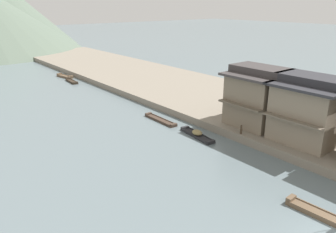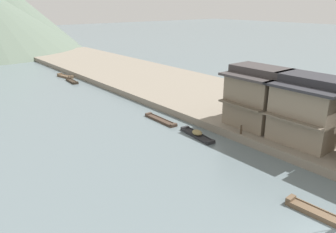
# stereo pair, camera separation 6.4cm
# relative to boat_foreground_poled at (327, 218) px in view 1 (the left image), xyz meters

# --- Properties ---
(riverbank_right) EXTENTS (18.00, 110.00, 0.83)m
(riverbank_right) POSITION_rel_boat_foreground_poled_xyz_m (14.22, 28.87, 0.25)
(riverbank_right) COLOR gray
(riverbank_right) RESTS_ON ground
(boat_foreground_poled) EXTENTS (1.22, 5.41, 0.51)m
(boat_foreground_poled) POSITION_rel_boat_foreground_poled_xyz_m (0.00, 0.00, 0.00)
(boat_foreground_poled) COLOR brown
(boat_foreground_poled) RESTS_ON ground
(boat_moored_nearest) EXTENTS (1.75, 4.06, 0.56)m
(boat_moored_nearest) POSITION_rel_boat_foreground_poled_xyz_m (3.71, 51.20, 0.02)
(boat_moored_nearest) COLOR brown
(boat_moored_nearest) RESTS_ON ground
(boat_moored_second) EXTENTS (0.95, 5.25, 0.37)m
(boat_moored_second) POSITION_rel_boat_foreground_poled_xyz_m (3.00, 21.30, -0.04)
(boat_moored_second) COLOR #423328
(boat_moored_second) RESTS_ON ground
(boat_moored_third) EXTENTS (1.21, 4.14, 0.42)m
(boat_moored_third) POSITION_rel_boat_foreground_poled_xyz_m (3.10, 46.72, -0.02)
(boat_moored_third) COLOR #33281E
(boat_moored_third) RESTS_ON ground
(boat_moored_far) EXTENTS (1.62, 4.90, 0.69)m
(boat_moored_far) POSITION_rel_boat_foreground_poled_xyz_m (3.10, 15.23, 0.06)
(boat_moored_far) COLOR #232326
(boat_moored_far) RESTS_ON ground
(house_waterfront_second) EXTENTS (6.57, 6.46, 6.14)m
(house_waterfront_second) POSITION_rel_boat_foreground_poled_xyz_m (9.19, 6.75, 3.67)
(house_waterfront_second) COLOR gray
(house_waterfront_second) RESTS_ON riverbank_right
(house_waterfront_tall) EXTENTS (6.55, 5.93, 6.14)m
(house_waterfront_tall) POSITION_rel_boat_foreground_poled_xyz_m (9.18, 12.48, 3.68)
(house_waterfront_tall) COLOR #7F705B
(house_waterfront_tall) RESTS_ON riverbank_right
(mooring_post_dock_mid) EXTENTS (0.20, 0.20, 0.87)m
(mooring_post_dock_mid) POSITION_rel_boat_foreground_poled_xyz_m (5.57, 11.59, 1.10)
(mooring_post_dock_mid) COLOR #473828
(mooring_post_dock_mid) RESTS_ON riverbank_right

